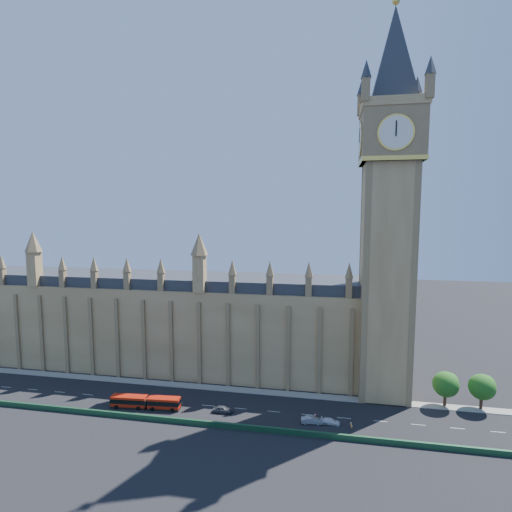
% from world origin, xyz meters
% --- Properties ---
extents(ground, '(400.00, 400.00, 0.00)m').
position_xyz_m(ground, '(0.00, 0.00, 0.00)').
color(ground, black).
rests_on(ground, ground).
extents(palace_westminster, '(120.00, 20.00, 28.00)m').
position_xyz_m(palace_westminster, '(-25.00, 22.00, 13.86)').
color(palace_westminster, olive).
rests_on(palace_westminster, ground).
extents(elizabeth_tower, '(20.59, 20.59, 105.00)m').
position_xyz_m(elizabeth_tower, '(38.00, 13.99, 54.56)').
color(elizabeth_tower, olive).
rests_on(elizabeth_tower, ground).
extents(bridge_parapet, '(160.00, 0.60, 1.20)m').
position_xyz_m(bridge_parapet, '(0.00, -9.00, 0.60)').
color(bridge_parapet, '#1E4C2D').
rests_on(bridge_parapet, ground).
extents(kerb_north, '(160.00, 3.00, 0.16)m').
position_xyz_m(kerb_north, '(0.00, 9.50, 0.08)').
color(kerb_north, gray).
rests_on(kerb_north, ground).
extents(tree_east_near, '(6.00, 6.00, 8.50)m').
position_xyz_m(tree_east_near, '(52.22, 10.08, 5.64)').
color(tree_east_near, '#382619').
rests_on(tree_east_near, ground).
extents(tree_east_far, '(6.00, 6.00, 8.50)m').
position_xyz_m(tree_east_far, '(60.22, 10.08, 5.64)').
color(tree_east_far, '#382619').
rests_on(tree_east_far, ground).
extents(red_bus, '(16.78, 3.72, 2.83)m').
position_xyz_m(red_bus, '(-18.27, -3.87, 1.49)').
color(red_bus, '#B11C0B').
rests_on(red_bus, ground).
extents(car_grey, '(4.60, 1.96, 1.55)m').
position_xyz_m(car_grey, '(0.37, -2.60, 0.77)').
color(car_grey, '#44474C').
rests_on(car_grey, ground).
extents(car_silver, '(4.76, 2.07, 1.52)m').
position_xyz_m(car_silver, '(20.93, -3.72, 0.76)').
color(car_silver, '#93969A').
rests_on(car_silver, ground).
extents(car_white, '(4.43, 2.23, 1.24)m').
position_xyz_m(car_white, '(25.00, -3.24, 0.62)').
color(car_white, white).
rests_on(car_white, ground).
extents(cone_a, '(0.46, 0.46, 0.74)m').
position_xyz_m(cone_a, '(29.52, -3.91, 0.36)').
color(cone_a, black).
rests_on(cone_a, ground).
extents(cone_b, '(0.60, 0.60, 0.76)m').
position_xyz_m(cone_b, '(21.56, -0.58, 0.37)').
color(cone_b, black).
rests_on(cone_b, ground).
extents(cone_c, '(0.50, 0.50, 0.69)m').
position_xyz_m(cone_c, '(26.72, -3.75, 0.34)').
color(cone_c, black).
rests_on(cone_c, ground).
extents(cone_d, '(0.57, 0.57, 0.68)m').
position_xyz_m(cone_d, '(29.44, -2.71, 0.34)').
color(cone_d, black).
rests_on(cone_d, ground).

